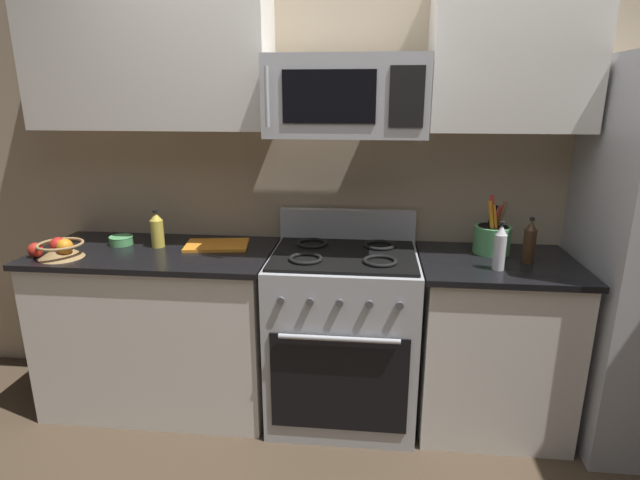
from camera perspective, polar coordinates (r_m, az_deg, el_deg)
wall_back at (r=2.89m, az=3.32°, el=7.96°), size 8.00×0.10×2.60m
counter_left at (r=2.99m, az=-17.54°, el=-9.41°), size 1.26×0.64×0.91m
range_oven at (r=2.76m, az=2.64°, el=-10.49°), size 0.76×0.69×1.09m
counter_right at (r=2.84m, az=18.84°, el=-10.99°), size 0.78×0.64×0.91m
microwave at (r=2.50m, az=3.05°, el=15.95°), size 0.76×0.44×0.37m
upper_cabinets_left at (r=2.88m, az=-18.78°, el=19.14°), size 1.25×0.34×0.73m
upper_cabinets_right at (r=2.72m, az=21.02°, el=19.17°), size 0.77×0.34×0.73m
utensil_crock at (r=2.77m, az=18.97°, el=0.24°), size 0.19×0.19×0.31m
fruit_basket at (r=2.87m, az=-27.34°, el=-0.90°), size 0.22×0.22×0.11m
apple_loose at (r=2.95m, az=-29.60°, el=-0.99°), size 0.08×0.08×0.08m
cutting_board at (r=2.81m, az=-11.64°, el=-0.57°), size 0.37×0.27×0.02m
bottle_vinegar at (r=2.51m, az=19.76°, el=-0.84°), size 0.06×0.06×0.23m
bottle_oil at (r=2.86m, az=-18.03°, el=1.08°), size 0.07×0.07×0.21m
bottle_soy at (r=2.67m, az=22.71°, el=-0.22°), size 0.06×0.06×0.23m
prep_bowl at (r=2.99m, az=-21.66°, el=0.00°), size 0.13×0.13×0.05m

